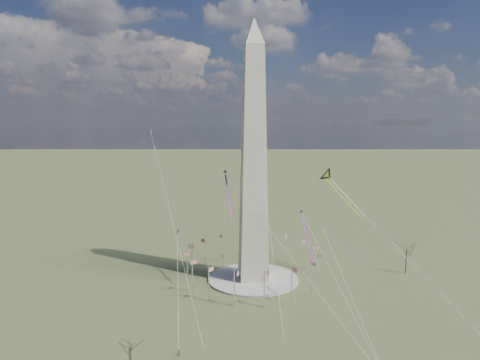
{
  "coord_description": "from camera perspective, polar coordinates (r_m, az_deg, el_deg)",
  "views": [
    {
      "loc": [
        -23.55,
        -162.01,
        62.23
      ],
      "look_at": [
        -5.26,
        0.0,
        40.27
      ],
      "focal_mm": 32.0,
      "sensor_mm": 36.0,
      "label": 1
    }
  ],
  "objects": [
    {
      "name": "kite_small_white",
      "position": [
        207.45,
        1.18,
        13.43
      ],
      "size": [
        1.75,
        1.6,
        4.85
      ],
      "rotation": [
        0.0,
        0.0,
        3.13
      ],
      "color": "white",
      "rests_on": "ground"
    },
    {
      "name": "washington_monument",
      "position": [
        164.33,
        1.83,
        2.68
      ],
      "size": [
        15.56,
        15.56,
        100.0
      ],
      "color": "#B9AC9B",
      "rests_on": "plaza"
    },
    {
      "name": "flagpole_ring",
      "position": [
        172.69,
        1.77,
        -10.89
      ],
      "size": [
        54.4,
        54.4,
        13.0
      ],
      "color": "white",
      "rests_on": "ground"
    },
    {
      "name": "kite_streamer_right",
      "position": [
        180.35,
        12.84,
        -7.83
      ],
      "size": [
        15.17,
        14.39,
        13.54
      ],
      "rotation": [
        0.0,
        0.0,
        3.96
      ],
      "color": "red",
      "rests_on": "ground"
    },
    {
      "name": "plaza",
      "position": [
        175.0,
        1.76,
        -13.02
      ],
      "size": [
        36.0,
        36.0,
        0.8
      ],
      "primitive_type": "cylinder",
      "color": "#AFAAA0",
      "rests_on": "ground"
    },
    {
      "name": "kite_streamer_mid",
      "position": [
        162.5,
        -1.71,
        -1.01
      ],
      "size": [
        2.1,
        22.28,
        15.3
      ],
      "rotation": [
        0.0,
        0.0,
        3.17
      ],
      "color": "red",
      "rests_on": "ground"
    },
    {
      "name": "kite_streamer_left",
      "position": [
        159.92,
        8.71,
        -6.51
      ],
      "size": [
        2.1,
        21.2,
        14.55
      ],
      "rotation": [
        0.0,
        0.0,
        3.1
      ],
      "color": "red",
      "rests_on": "ground"
    },
    {
      "name": "person_west",
      "position": [
        124.79,
        -8.17,
        -21.85
      ],
      "size": [
        0.96,
        0.81,
        1.78
      ],
      "primitive_type": "imported",
      "rotation": [
        0.0,
        0.0,
        2.98
      ],
      "color": "gray",
      "rests_on": "ground"
    },
    {
      "name": "kite_small_red",
      "position": [
        202.1,
        -11.87,
        6.32
      ],
      "size": [
        1.22,
        1.83,
        3.91
      ],
      "rotation": [
        0.0,
        0.0,
        2.54
      ],
      "color": "#C13916",
      "rests_on": "ground"
    },
    {
      "name": "tree_far",
      "position": [
        114.46,
        -14.46,
        -20.6
      ],
      "size": [
        6.8,
        6.8,
        11.89
      ],
      "color": "#423828",
      "rests_on": "ground"
    },
    {
      "name": "ground",
      "position": [
        175.14,
        1.76,
        -13.15
      ],
      "size": [
        2000.0,
        2000.0,
        0.0
      ],
      "primitive_type": "plane",
      "color": "#4E552A",
      "rests_on": "ground"
    },
    {
      "name": "tree_near",
      "position": [
        191.64,
        21.33,
        -8.47
      ],
      "size": [
        8.56,
        8.56,
        14.98
      ],
      "color": "#423828",
      "rests_on": "ground"
    },
    {
      "name": "kite_delta_black",
      "position": [
        183.97,
        11.71,
        0.36
      ],
      "size": [
        14.97,
        21.28,
        17.92
      ],
      "rotation": [
        0.0,
        0.0,
        3.64
      ],
      "color": "black",
      "rests_on": "ground"
    },
    {
      "name": "kite_diamond_purple",
      "position": [
        176.64,
        -8.34,
        -7.12
      ],
      "size": [
        1.75,
        2.72,
        8.38
      ],
      "rotation": [
        0.0,
        0.0,
        2.62
      ],
      "color": "#361C82",
      "rests_on": "ground"
    }
  ]
}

